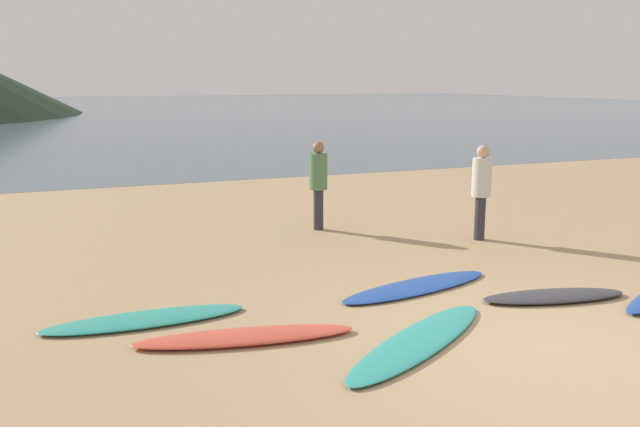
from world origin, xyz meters
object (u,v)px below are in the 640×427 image
surfboard_2 (419,340)px  person_0 (481,185)px  surfboard_1 (245,336)px  person_1 (318,178)px  surfboard_3 (416,287)px  surfboard_4 (554,296)px  surfboard_0 (145,319)px

surfboard_2 → person_0: person_0 is taller
surfboard_1 → person_1: bearing=69.8°
surfboard_3 → surfboard_4: size_ratio=1.27×
surfboard_3 → surfboard_1: bearing=-173.8°
surfboard_3 → person_0: 3.27m
person_0 → person_1: 2.91m
surfboard_2 → surfboard_3: 1.86m
surfboard_0 → person_1: (3.60, 3.70, 0.93)m
surfboard_1 → person_1: person_1 is taller
surfboard_4 → person_0: 3.32m
surfboard_1 → surfboard_2: surfboard_1 is taller
person_0 → surfboard_4: bearing=-155.6°
surfboard_2 → surfboard_3: surfboard_2 is taller
surfboard_2 → surfboard_0: bearing=114.7°
surfboard_3 → person_1: (0.09, 3.78, 0.93)m
surfboard_4 → person_0: bearing=83.1°
person_1 → surfboard_4: bearing=74.9°
surfboard_1 → surfboard_4: size_ratio=1.24×
person_0 → surfboard_2: bearing=-179.6°
surfboard_0 → person_0: (5.91, 1.93, 0.93)m
surfboard_4 → person_0: (1.00, 3.03, 0.92)m
surfboard_3 → surfboard_4: 1.73m
surfboard_3 → person_0: (2.40, 2.01, 0.94)m
person_0 → surfboard_0: bearing=150.7°
surfboard_1 → surfboard_2: bearing=-14.5°
surfboard_1 → surfboard_3: surfboard_1 is taller
surfboard_1 → surfboard_4: (3.99, -0.15, 0.00)m
surfboard_1 → surfboard_4: surfboard_4 is taller
surfboard_1 → surfboard_2: size_ratio=0.89×
surfboard_3 → person_0: bearing=27.6°
surfboard_1 → person_0: 5.84m
surfboard_0 → surfboard_2: bearing=-33.0°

